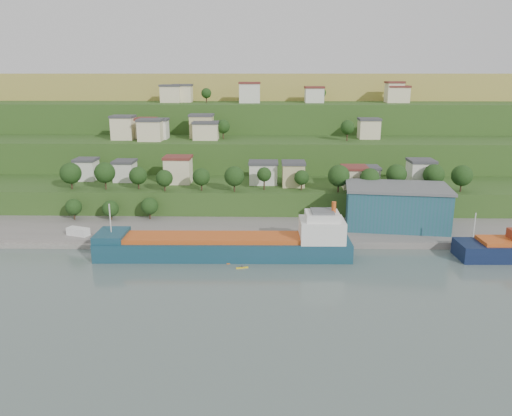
{
  "coord_description": "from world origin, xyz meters",
  "views": [
    {
      "loc": [
        1.31,
        -118.84,
        47.98
      ],
      "look_at": [
        -1.74,
        15.0,
        11.83
      ],
      "focal_mm": 35.0,
      "sensor_mm": 36.0,
      "label": 1
    }
  ],
  "objects_px": {
    "cargo_ship_near": "(232,247)",
    "warehouse": "(396,206)",
    "caravan": "(78,233)",
    "kayak_orange": "(233,263)"
  },
  "relations": [
    {
      "from": "cargo_ship_near",
      "to": "kayak_orange",
      "type": "distance_m",
      "value": 5.57
    },
    {
      "from": "cargo_ship_near",
      "to": "warehouse",
      "type": "bearing_deg",
      "value": 24.17
    },
    {
      "from": "cargo_ship_near",
      "to": "warehouse",
      "type": "distance_m",
      "value": 54.81
    },
    {
      "from": "caravan",
      "to": "kayak_orange",
      "type": "relative_size",
      "value": 2.07
    },
    {
      "from": "cargo_ship_near",
      "to": "warehouse",
      "type": "xyz_separation_m",
      "value": [
        49.39,
        23.09,
        5.63
      ]
    },
    {
      "from": "kayak_orange",
      "to": "warehouse",
      "type": "bearing_deg",
      "value": 18.8
    },
    {
      "from": "caravan",
      "to": "cargo_ship_near",
      "type": "bearing_deg",
      "value": 6.16
    },
    {
      "from": "warehouse",
      "to": "caravan",
      "type": "distance_m",
      "value": 96.31
    },
    {
      "from": "caravan",
      "to": "kayak_orange",
      "type": "xyz_separation_m",
      "value": [
        46.6,
        -16.5,
        -2.5
      ]
    },
    {
      "from": "cargo_ship_near",
      "to": "warehouse",
      "type": "height_order",
      "value": "cargo_ship_near"
    }
  ]
}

